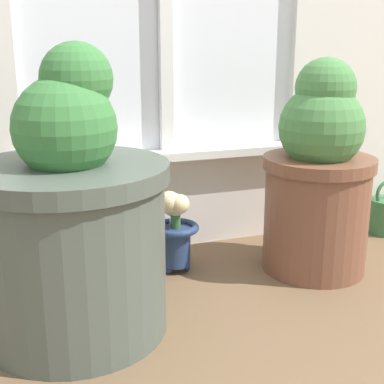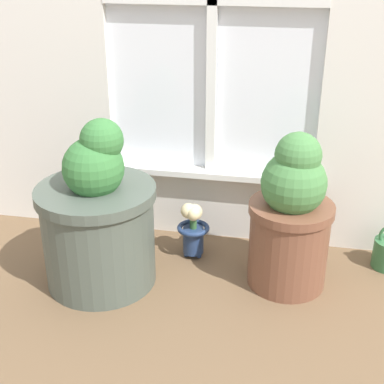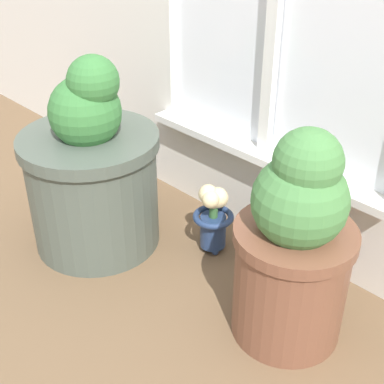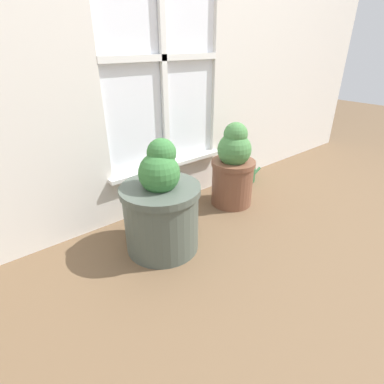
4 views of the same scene
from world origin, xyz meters
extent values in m
plane|color=brown|center=(0.00, 0.00, 0.00)|extent=(10.00, 10.00, 0.00)
cube|color=silver|center=(0.00, 0.55, 0.15)|extent=(0.80, 0.05, 0.30)
cube|color=white|center=(0.00, 0.53, 0.93)|extent=(0.04, 0.02, 1.27)
cube|color=white|center=(0.00, 0.53, 0.93)|extent=(0.80, 0.02, 0.04)
cube|color=white|center=(0.00, 0.50, 0.29)|extent=(0.86, 0.06, 0.02)
cylinder|color=#4C564C|center=(-0.33, 0.13, 0.18)|extent=(0.39, 0.39, 0.37)
cylinder|color=#4C564C|center=(-0.33, 0.13, 0.35)|extent=(0.41, 0.41, 0.04)
cylinder|color=#38281E|center=(-0.33, 0.13, 0.36)|extent=(0.36, 0.36, 0.01)
sphere|color=#387538|center=(-0.33, 0.13, 0.44)|extent=(0.21, 0.21, 0.21)
sphere|color=#387538|center=(-0.30, 0.15, 0.53)|extent=(0.14, 0.14, 0.14)
ellipsoid|color=#387538|center=(-0.28, 0.09, 0.43)|extent=(0.10, 0.11, 0.14)
cylinder|color=brown|center=(0.33, 0.24, 0.16)|extent=(0.28, 0.28, 0.31)
cylinder|color=brown|center=(0.33, 0.24, 0.30)|extent=(0.29, 0.29, 0.03)
cylinder|color=#38281E|center=(0.33, 0.24, 0.31)|extent=(0.25, 0.25, 0.01)
sphere|color=#477F42|center=(0.33, 0.24, 0.39)|extent=(0.22, 0.22, 0.22)
sphere|color=#477F42|center=(0.33, 0.25, 0.49)|extent=(0.15, 0.15, 0.15)
ellipsoid|color=#477F42|center=(0.35, 0.18, 0.38)|extent=(0.13, 0.08, 0.13)
sphere|color=navy|center=(-0.03, 0.38, 0.01)|extent=(0.02, 0.02, 0.02)
sphere|color=navy|center=(-0.06, 0.34, 0.01)|extent=(0.02, 0.02, 0.02)
sphere|color=navy|center=(-0.01, 0.34, 0.01)|extent=(0.02, 0.02, 0.02)
cylinder|color=navy|center=(-0.03, 0.35, 0.07)|extent=(0.08, 0.08, 0.10)
torus|color=navy|center=(-0.03, 0.35, 0.12)|extent=(0.13, 0.13, 0.02)
cylinder|color=#386633|center=(-0.03, 0.35, 0.15)|extent=(0.03, 0.03, 0.06)
sphere|color=beige|center=(-0.03, 0.35, 0.18)|extent=(0.04, 0.04, 0.04)
sphere|color=beige|center=(-0.03, 0.37, 0.18)|extent=(0.06, 0.06, 0.06)
sphere|color=beige|center=(-0.05, 0.35, 0.20)|extent=(0.06, 0.06, 0.06)
sphere|color=beige|center=(-0.03, 0.33, 0.19)|extent=(0.05, 0.05, 0.05)
camera|label=1|loc=(-0.44, -0.93, 0.60)|focal=50.00mm
camera|label=2|loc=(0.30, -1.41, 1.12)|focal=50.00mm
camera|label=3|loc=(0.87, -0.63, 1.03)|focal=50.00mm
camera|label=4|loc=(-1.06, -1.01, 1.01)|focal=28.00mm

